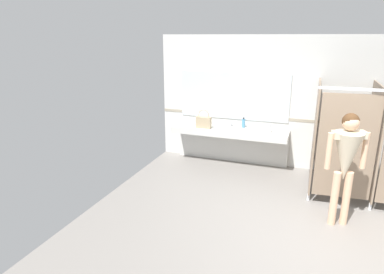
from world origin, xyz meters
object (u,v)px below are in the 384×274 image
at_px(person_standing, 346,156).
at_px(paper_cup, 270,130).
at_px(handbag, 204,122).
at_px(soap_dispenser, 243,123).

relative_size(person_standing, paper_cup, 16.71).
distance_m(person_standing, paper_cup, 2.22).
distance_m(handbag, soap_dispenser, 0.86).
height_order(handbag, paper_cup, handbag).
relative_size(soap_dispenser, paper_cup, 2.15).
bearing_deg(soap_dispenser, handbag, -158.31).
bearing_deg(person_standing, handbag, 147.81).
distance_m(person_standing, soap_dispenser, 2.76).
bearing_deg(paper_cup, person_standing, -54.21).
xyz_separation_m(handbag, soap_dispenser, (0.80, 0.32, -0.04)).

